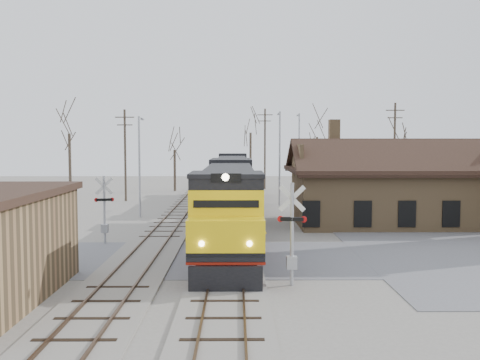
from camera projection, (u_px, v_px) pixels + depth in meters
name	position (u px, v px, depth m)	size (l,w,h in m)	color
ground	(228.00, 258.00, 28.23)	(140.00, 140.00, 0.00)	gray
road	(228.00, 258.00, 28.23)	(60.00, 9.00, 0.03)	slate
track_main	(231.00, 218.00, 43.19)	(3.40, 90.00, 0.24)	gray
track_siding	(175.00, 218.00, 43.16)	(3.40, 90.00, 0.24)	gray
depot	(390.00, 192.00, 40.12)	(15.20, 9.31, 7.90)	#94744C
locomotive_lead	(229.00, 203.00, 31.61)	(3.25, 21.73, 4.83)	black
locomotive_trailing	(232.00, 178.00, 53.57)	(3.25, 21.73, 4.57)	black
crossbuck_near	(292.00, 238.00, 22.76)	(1.25, 0.33, 4.41)	#A5A8AD
crossbuck_far	(104.00, 212.00, 32.26)	(1.16, 0.36, 4.13)	#A5A8AD
streetlight_a	(140.00, 160.00, 43.78)	(0.25, 2.04, 8.28)	#A5A8AD
streetlight_b	(280.00, 153.00, 51.56)	(0.25, 2.04, 9.11)	#A5A8AD
streetlight_c	(299.00, 150.00, 62.52)	(0.25, 2.04, 9.54)	#A5A8AD
utility_pole_a	(125.00, 153.00, 55.70)	(2.00, 0.24, 9.56)	#382D23
utility_pole_b	(265.00, 147.00, 70.17)	(2.00, 0.24, 10.56)	#382D23
utility_pole_c	(394.00, 149.00, 57.47)	(2.00, 0.24, 10.38)	#382D23
tree_a	(69.00, 123.00, 56.83)	(4.73, 4.73, 11.58)	#382D23
tree_b	(175.00, 143.00, 67.37)	(3.48, 3.48, 8.52)	#382D23
tree_c	(251.00, 124.00, 73.20)	(5.00, 5.00, 12.25)	#382D23
tree_d	(317.00, 129.00, 71.06)	(4.58, 4.58, 11.23)	#382D23
tree_e	(397.00, 143.00, 63.38)	(3.51, 3.51, 8.60)	#382D23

